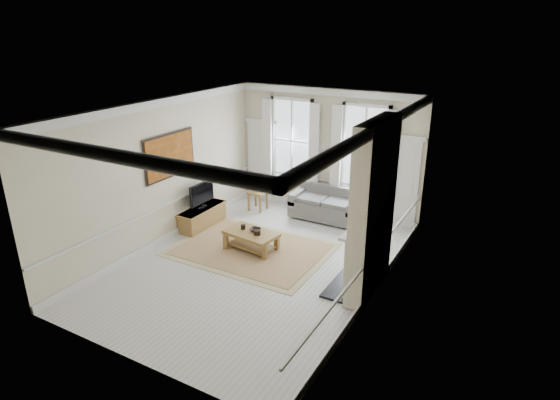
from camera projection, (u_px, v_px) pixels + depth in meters
The scene contains 23 objects.
floor at pixel (258, 264), 10.23m from camera, with size 7.20×7.20×0.00m, color #B7B5AD.
ceiling at pixel (255, 108), 9.02m from camera, with size 7.20×7.20×0.00m, color white.
back_wall at pixel (327, 152), 12.56m from camera, with size 5.20×5.20×0.00m, color beige.
left_wall at pixel (161, 173), 10.81m from camera, with size 7.20×7.20×0.00m, color beige.
right_wall at pixel (379, 215), 8.44m from camera, with size 7.20×7.20×0.00m, color beige.
window_left at pixel (292, 141), 12.93m from camera, with size 1.26×0.20×2.20m, color #B2BCC6, non-canonical shape.
window_right at pixel (364, 150), 11.97m from camera, with size 1.26×0.20×2.20m, color #B2BCC6, non-canonical shape.
door_left at pixel (262, 162), 13.66m from camera, with size 0.90×0.08×2.30m, color silver.
door_right at pixel (400, 184), 11.79m from camera, with size 0.90×0.08×2.30m, color silver.
painting at pixel (170, 155), 10.92m from camera, with size 0.05×1.66×1.06m, color #AA631D.
chimney_breast at pixel (373, 210), 8.68m from camera, with size 0.35×1.70×3.38m, color beige.
hearth at pixel (347, 282), 9.47m from camera, with size 0.55×1.50×0.05m, color black.
fireplace at pixel (358, 253), 9.13m from camera, with size 0.21×1.45×1.33m.
mirror at pixel (363, 190), 8.66m from camera, with size 0.06×1.26×1.06m, color gold.
sofa at pixel (327, 206), 12.52m from camera, with size 1.85×0.90×0.86m.
side_table at pixel (258, 195), 13.08m from camera, with size 0.45×0.45×0.55m.
rug at pixel (251, 249), 10.88m from camera, with size 3.50×2.60×0.02m, color tan.
coffee_table at pixel (251, 235), 10.75m from camera, with size 1.29×0.86×0.45m.
ceramic_pot_a at pixel (243, 227), 10.86m from camera, with size 0.11×0.11×0.11m, color black.
ceramic_pot_b at pixel (257, 232), 10.57m from camera, with size 0.16×0.16×0.11m, color black.
bowl at pixel (255, 230), 10.77m from camera, with size 0.25×0.25×0.06m, color black.
tv_stand at pixel (203, 217), 12.08m from camera, with size 0.46×1.43×0.51m, color brown.
tv at pixel (202, 193), 11.84m from camera, with size 0.08×0.90×0.68m.
Camera 1 is at (4.85, -7.67, 4.94)m, focal length 30.00 mm.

